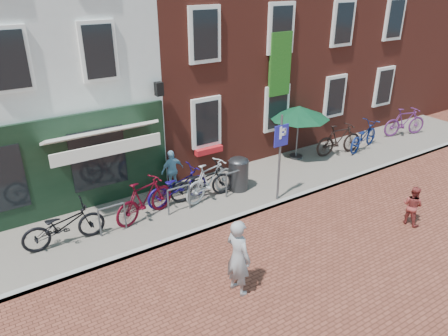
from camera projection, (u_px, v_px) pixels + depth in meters
ground at (245, 218)px, 12.42m from camera, size 80.00×80.00×0.00m
sidewalk at (243, 188)px, 14.03m from camera, size 24.00×3.00×0.10m
building_brick_mid at (185, 15)px, 16.65m from camera, size 6.00×8.00×10.00m
building_brick_right at (300, 9)px, 19.61m from camera, size 6.00×8.00×10.00m
filler_right at (389, 13)px, 23.03m from camera, size 7.00×8.00×9.00m
litter_bin at (238, 172)px, 13.62m from camera, size 0.65×0.65×1.19m
parking_sign at (280, 147)px, 12.54m from camera, size 0.50×0.08×2.72m
parasol at (299, 110)px, 15.44m from camera, size 2.26×2.26×2.12m
woman at (238, 257)px, 9.21m from camera, size 0.54×0.73×1.83m
boy at (412, 205)px, 11.91m from camera, size 0.51×0.62×1.17m
cafe_person at (172, 170)px, 13.58m from camera, size 0.82×0.39×1.35m
bicycle_0 at (64, 225)px, 10.86m from camera, size 2.09×0.77×1.09m
bicycle_1 at (145, 199)px, 11.98m from camera, size 2.10×1.12×1.21m
bicycle_2 at (178, 186)px, 12.85m from camera, size 2.13×0.88×1.09m
bicycle_3 at (210, 180)px, 13.10m from camera, size 2.10×1.04×1.21m
bicycle_4 at (202, 182)px, 13.10m from camera, size 2.16×1.01×1.09m
bicycle_5 at (339, 139)px, 16.28m from camera, size 2.08×0.89×1.21m
bicycle_6 at (363, 136)px, 16.77m from camera, size 2.20×1.25×1.09m
bicycle_7 at (405, 122)px, 18.20m from camera, size 2.10×1.11×1.21m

